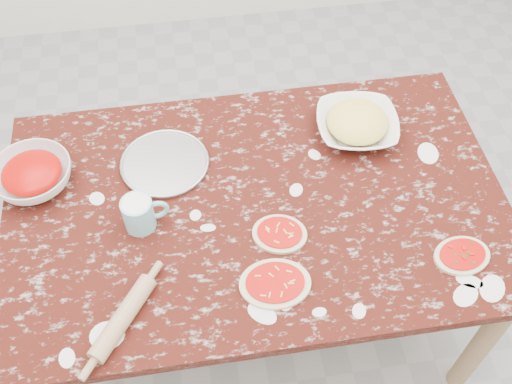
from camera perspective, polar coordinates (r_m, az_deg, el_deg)
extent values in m
plane|color=gray|center=(2.54, 0.00, -11.04)|extent=(4.00, 4.00, 0.00)
cube|color=#340F0A|center=(1.91, 0.00, -1.27)|extent=(1.60, 1.00, 0.04)
cube|color=#8E7550|center=(1.96, 0.00, -2.31)|extent=(1.50, 0.90, 0.08)
cylinder|color=#8E7550|center=(2.23, 20.97, -13.30)|extent=(0.07, 0.07, 0.71)
cylinder|color=#8E7550|center=(2.52, -17.95, -0.64)|extent=(0.07, 0.07, 0.71)
cylinder|color=#8E7550|center=(2.61, 14.36, 3.22)|extent=(0.07, 0.07, 0.71)
cylinder|color=#B2B2B7|center=(2.01, -8.75, 2.70)|extent=(0.38, 0.38, 0.01)
imported|color=white|center=(2.04, -20.63, 1.47)|extent=(0.30, 0.30, 0.08)
imported|color=white|center=(2.09, 9.63, 6.28)|extent=(0.31, 0.31, 0.07)
cylinder|color=#7DC3CE|center=(1.83, -11.23, -2.09)|extent=(0.10, 0.10, 0.11)
torus|color=#7DC3CE|center=(1.83, -9.52, -1.71)|extent=(0.08, 0.03, 0.08)
cylinder|color=silver|center=(1.80, -11.42, -1.37)|extent=(0.08, 0.08, 0.01)
ellipsoid|color=beige|center=(1.73, 1.84, -8.81)|extent=(0.22, 0.17, 0.01)
ellipsoid|color=red|center=(1.72, 1.85, -8.67)|extent=(0.18, 0.14, 0.00)
ellipsoid|color=beige|center=(1.82, 2.28, -4.06)|extent=(0.20, 0.18, 0.01)
ellipsoid|color=red|center=(1.81, 2.29, -3.91)|extent=(0.17, 0.15, 0.00)
ellipsoid|color=beige|center=(1.88, 19.15, -5.81)|extent=(0.19, 0.15, 0.01)
ellipsoid|color=red|center=(1.87, 19.22, -5.68)|extent=(0.15, 0.13, 0.00)
cylinder|color=tan|center=(1.70, -12.65, -11.69)|extent=(0.19, 0.25, 0.05)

